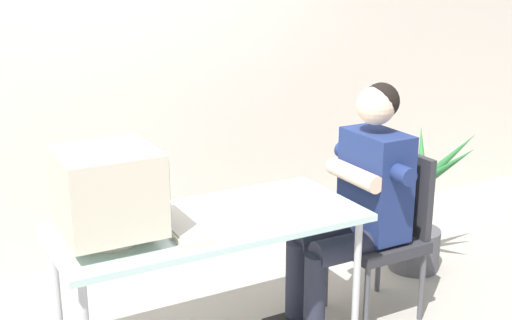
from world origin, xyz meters
The scene contains 7 objects.
wall_back centered at (0.30, 1.40, 1.50)m, with size 8.00×0.10×3.00m, color beige.
desk centered at (0.00, 0.00, 0.68)m, with size 1.44×0.64×0.73m.
crt_monitor centered at (-0.47, -0.04, 0.96)m, with size 0.41×0.39×0.40m.
keyboard centered at (-0.16, -0.03, 0.75)m, with size 0.15×0.48×0.03m.
office_chair centered at (1.03, -0.01, 0.50)m, with size 0.43×0.43×0.90m.
person_seated centered at (0.84, -0.01, 0.69)m, with size 0.71×0.57×1.29m.
potted_plant centered at (1.55, 0.32, 0.40)m, with size 0.77×0.80×0.93m.
Camera 1 is at (-1.20, -2.67, 1.90)m, focal length 47.70 mm.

